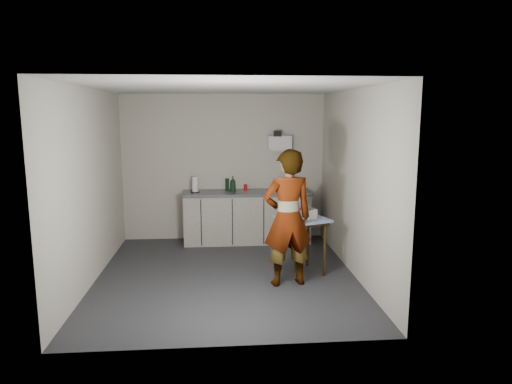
{
  "coord_description": "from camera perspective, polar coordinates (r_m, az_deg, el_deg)",
  "views": [
    {
      "loc": [
        -0.08,
        -6.17,
        2.27
      ],
      "look_at": [
        0.46,
        0.45,
        1.11
      ],
      "focal_mm": 32.0,
      "sensor_mm": 36.0,
      "label": 1
    }
  ],
  "objects": [
    {
      "name": "soda_can",
      "position": [
        8.06,
        -1.32,
        0.57
      ],
      "size": [
        0.06,
        0.06,
        0.12
      ],
      "primitive_type": "cylinder",
      "color": "red",
      "rests_on": "kitchen_counter"
    },
    {
      "name": "ground",
      "position": [
        6.58,
        -3.71,
        -10.34
      ],
      "size": [
        4.0,
        4.0,
        0.0
      ],
      "primitive_type": "plane",
      "color": "#26262B",
      "rests_on": "ground"
    },
    {
      "name": "wall_shelf",
      "position": [
        8.18,
        2.96,
        6.18
      ],
      "size": [
        0.42,
        0.18,
        0.37
      ],
      "color": "white",
      "rests_on": "ground"
    },
    {
      "name": "ceiling",
      "position": [
        6.18,
        -3.98,
        12.86
      ],
      "size": [
        3.6,
        4.0,
        0.01
      ],
      "primitive_type": "cube",
      "color": "silver",
      "rests_on": "wall_back"
    },
    {
      "name": "side_table",
      "position": [
        6.49,
        5.86,
        -4.14
      ],
      "size": [
        0.8,
        0.8,
        0.81
      ],
      "rotation": [
        0.0,
        0.0,
        0.34
      ],
      "color": "#37230C",
      "rests_on": "ground"
    },
    {
      "name": "wall_back",
      "position": [
        8.22,
        -4.06,
        3.06
      ],
      "size": [
        3.6,
        0.02,
        2.6
      ],
      "primitive_type": "cube",
      "color": "beige",
      "rests_on": "ground"
    },
    {
      "name": "dark_bottle",
      "position": [
        8.05,
        -3.63,
        0.91
      ],
      "size": [
        0.06,
        0.06,
        0.22
      ],
      "primitive_type": "cylinder",
      "color": "black",
      "rests_on": "kitchen_counter"
    },
    {
      "name": "kitchen_counter",
      "position": [
        8.1,
        -1.12,
        -3.29
      ],
      "size": [
        2.24,
        0.62,
        0.91
      ],
      "color": "black",
      "rests_on": "ground"
    },
    {
      "name": "wall_left",
      "position": [
        6.48,
        -19.88,
        0.66
      ],
      "size": [
        0.02,
        4.0,
        2.6
      ],
      "primitive_type": "cube",
      "color": "beige",
      "rests_on": "ground"
    },
    {
      "name": "standing_man",
      "position": [
        6.01,
        3.98,
        -3.26
      ],
      "size": [
        0.73,
        0.54,
        1.82
      ],
      "primitive_type": "imported",
      "rotation": [
        0.0,
        0.0,
        3.31
      ],
      "color": "#B2A593",
      "rests_on": "ground"
    },
    {
      "name": "paper_towel",
      "position": [
        7.96,
        -7.62,
        0.88
      ],
      "size": [
        0.15,
        0.15,
        0.28
      ],
      "color": "black",
      "rests_on": "kitchen_counter"
    },
    {
      "name": "wall_right",
      "position": [
        6.53,
        12.08,
        1.1
      ],
      "size": [
        0.02,
        4.0,
        2.6
      ],
      "primitive_type": "cube",
      "color": "beige",
      "rests_on": "ground"
    },
    {
      "name": "bakery_box",
      "position": [
        6.44,
        5.45,
        -2.33
      ],
      "size": [
        0.47,
        0.47,
        0.48
      ],
      "rotation": [
        0.0,
        0.0,
        0.53
      ],
      "color": "white",
      "rests_on": "side_table"
    },
    {
      "name": "soap_bottle",
      "position": [
        7.9,
        -2.91,
        0.98
      ],
      "size": [
        0.11,
        0.11,
        0.28
      ],
      "primitive_type": "imported",
      "rotation": [
        0.0,
        0.0,
        0.04
      ],
      "color": "black",
      "rests_on": "kitchen_counter"
    },
    {
      "name": "dish_rack",
      "position": [
        8.12,
        3.91,
        0.6
      ],
      "size": [
        0.35,
        0.27,
        0.25
      ],
      "color": "silver",
      "rests_on": "kitchen_counter"
    }
  ]
}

